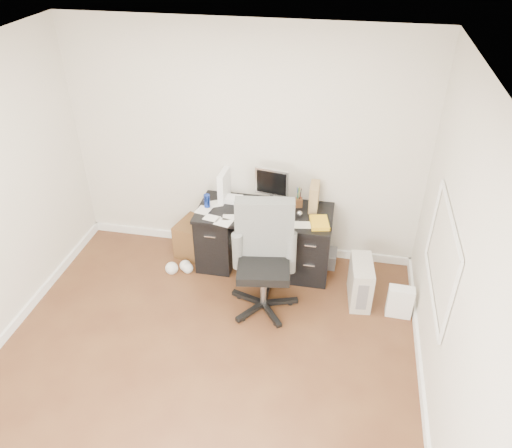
{
  "coord_description": "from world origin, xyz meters",
  "views": [
    {
      "loc": [
        1.11,
        -2.95,
        3.66
      ],
      "look_at": [
        0.29,
        1.2,
        0.88
      ],
      "focal_mm": 35.0,
      "sensor_mm": 36.0,
      "label": 1
    }
  ],
  "objects_px": {
    "lcd_monitor": "(272,188)",
    "pc_tower": "(360,282)",
    "wicker_basket": "(197,239)",
    "desk": "(264,238)",
    "office_chair": "(264,262)",
    "keyboard": "(259,218)"
  },
  "relations": [
    {
      "from": "office_chair",
      "to": "wicker_basket",
      "type": "height_order",
      "value": "office_chair"
    },
    {
      "from": "desk",
      "to": "wicker_basket",
      "type": "xyz_separation_m",
      "value": [
        -0.83,
        0.08,
        -0.19
      ]
    },
    {
      "from": "pc_tower",
      "to": "lcd_monitor",
      "type": "bearing_deg",
      "value": 148.66
    },
    {
      "from": "desk",
      "to": "keyboard",
      "type": "height_order",
      "value": "keyboard"
    },
    {
      "from": "lcd_monitor",
      "to": "pc_tower",
      "type": "distance_m",
      "value": 1.39
    },
    {
      "from": "keyboard",
      "to": "wicker_basket",
      "type": "relative_size",
      "value": 0.95
    },
    {
      "from": "office_chair",
      "to": "lcd_monitor",
      "type": "bearing_deg",
      "value": 85.82
    },
    {
      "from": "office_chair",
      "to": "desk",
      "type": "bearing_deg",
      "value": 91.19
    },
    {
      "from": "wicker_basket",
      "to": "lcd_monitor",
      "type": "bearing_deg",
      "value": 1.77
    },
    {
      "from": "desk",
      "to": "pc_tower",
      "type": "relative_size",
      "value": 3.1
    },
    {
      "from": "lcd_monitor",
      "to": "office_chair",
      "type": "height_order",
      "value": "lcd_monitor"
    },
    {
      "from": "desk",
      "to": "wicker_basket",
      "type": "bearing_deg",
      "value": 174.22
    },
    {
      "from": "desk",
      "to": "pc_tower",
      "type": "distance_m",
      "value": 1.19
    },
    {
      "from": "keyboard",
      "to": "office_chair",
      "type": "distance_m",
      "value": 0.59
    },
    {
      "from": "lcd_monitor",
      "to": "pc_tower",
      "type": "height_order",
      "value": "lcd_monitor"
    },
    {
      "from": "desk",
      "to": "lcd_monitor",
      "type": "height_order",
      "value": "lcd_monitor"
    },
    {
      "from": "wicker_basket",
      "to": "desk",
      "type": "bearing_deg",
      "value": -5.78
    },
    {
      "from": "lcd_monitor",
      "to": "keyboard",
      "type": "height_order",
      "value": "lcd_monitor"
    },
    {
      "from": "keyboard",
      "to": "office_chair",
      "type": "relative_size",
      "value": 0.34
    },
    {
      "from": "keyboard",
      "to": "lcd_monitor",
      "type": "bearing_deg",
      "value": 68.0
    },
    {
      "from": "desk",
      "to": "office_chair",
      "type": "relative_size",
      "value": 1.25
    },
    {
      "from": "keyboard",
      "to": "desk",
      "type": "bearing_deg",
      "value": 74.64
    }
  ]
}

